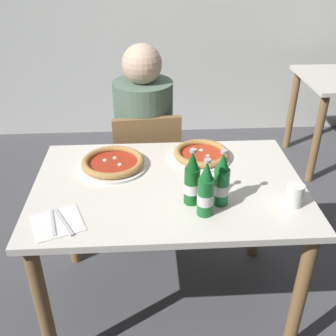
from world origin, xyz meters
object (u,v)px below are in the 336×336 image
chair_behind_table (146,167)px  pizza_margherita_near (113,163)px  beer_bottle_left (206,192)px  beer_bottle_center (222,182)px  diner_seated (145,148)px  napkin_with_cutlery (58,223)px  paper_cup (295,195)px  beer_bottle_right (192,181)px  pizza_marinara_far (201,154)px  dining_table_main (169,204)px

chair_behind_table → pizza_margherita_near: bearing=65.3°
beer_bottle_left → beer_bottle_center: bearing=42.3°
pizza_margherita_near → diner_seated: bearing=73.4°
chair_behind_table → beer_bottle_center: beer_bottle_center is taller
napkin_with_cutlery → paper_cup: paper_cup is taller
beer_bottle_right → chair_behind_table: bearing=103.7°
pizza_margherita_near → paper_cup: size_ratio=3.40×
napkin_with_cutlery → beer_bottle_left: bearing=2.9°
chair_behind_table → paper_cup: chair_behind_table is taller
diner_seated → napkin_with_cutlery: bearing=-110.1°
pizza_margherita_near → napkin_with_cutlery: pizza_margherita_near is taller
pizza_marinara_far → beer_bottle_center: beer_bottle_center is taller
diner_seated → pizza_marinara_far: diner_seated is taller
chair_behind_table → napkin_with_cutlery: 0.97m
beer_bottle_center → beer_bottle_right: bearing=172.5°
diner_seated → napkin_with_cutlery: (-0.33, -0.92, 0.17)m
chair_behind_table → beer_bottle_center: size_ratio=3.44×
pizza_margherita_near → beer_bottle_right: beer_bottle_right is taller
diner_seated → pizza_marinara_far: bearing=-57.3°
paper_cup → pizza_margherita_near: bearing=155.1°
diner_seated → napkin_with_cutlery: diner_seated is taller
pizza_marinara_far → napkin_with_cutlery: bearing=-142.1°
diner_seated → pizza_margherita_near: size_ratio=3.74×
dining_table_main → napkin_with_cutlery: bearing=-149.8°
beer_bottle_center → napkin_with_cutlery: bearing=-171.6°
beer_bottle_center → pizza_margherita_near: bearing=144.7°
pizza_marinara_far → napkin_with_cutlery: pizza_marinara_far is taller
dining_table_main → beer_bottle_right: 0.28m
beer_bottle_left → napkin_with_cutlery: 0.58m
pizza_margherita_near → paper_cup: 0.83m
beer_bottle_left → beer_bottle_right: 0.09m
chair_behind_table → diner_seated: 0.11m
beer_bottle_center → dining_table_main: bearing=141.3°
chair_behind_table → paper_cup: bearing=121.3°
diner_seated → beer_bottle_center: 0.92m
diner_seated → beer_bottle_right: size_ratio=4.89×
beer_bottle_left → beer_bottle_right: bearing=118.2°
diner_seated → beer_bottle_center: bearing=-69.4°
diner_seated → beer_bottle_right: bearing=-76.6°
pizza_margherita_near → beer_bottle_left: size_ratio=1.31×
beer_bottle_right → pizza_margherita_near: bearing=137.9°
beer_bottle_center → beer_bottle_right: size_ratio=1.00×
beer_bottle_left → napkin_with_cutlery: beer_bottle_left is taller
pizza_marinara_far → beer_bottle_left: size_ratio=1.18×
beer_bottle_center → paper_cup: size_ratio=2.60×
beer_bottle_left → napkin_with_cutlery: bearing=-177.1°
pizza_marinara_far → beer_bottle_right: size_ratio=1.18×
beer_bottle_center → napkin_with_cutlery: beer_bottle_center is taller
napkin_with_cutlery → paper_cup: bearing=4.1°
beer_bottle_right → napkin_with_cutlery: bearing=-168.2°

